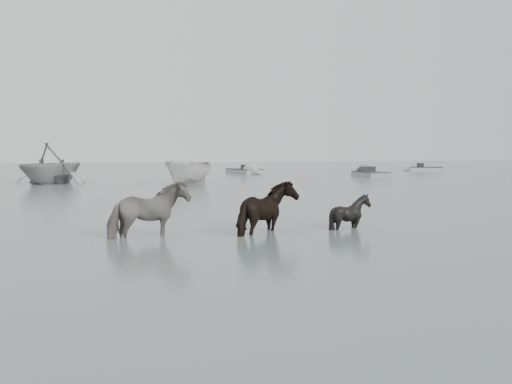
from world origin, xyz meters
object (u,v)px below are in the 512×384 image
pony_pinto (148,203)px  rowboat_lead (51,174)px  pony_black (350,205)px  pony_dark (269,200)px

pony_pinto → rowboat_lead: size_ratio=0.39×
pony_black → rowboat_lead: 25.35m
pony_pinto → rowboat_lead: bearing=-11.8°
pony_dark → rowboat_lead: (-8.32, 23.34, -0.32)m
pony_pinto → pony_black: size_ratio=1.57×
pony_black → pony_dark: bearing=120.2°
pony_pinto → pony_black: pony_pinto is taller
pony_pinto → rowboat_lead: 23.93m
pony_pinto → pony_dark: (3.01, -0.01, 0.01)m
rowboat_lead → pony_black: bearing=-83.6°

